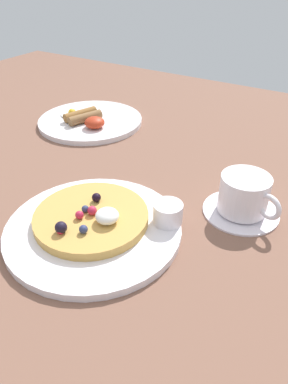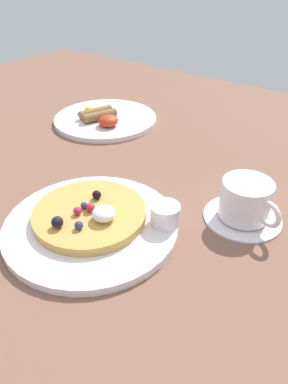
{
  "view_description": "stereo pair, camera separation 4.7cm",
  "coord_description": "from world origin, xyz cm",
  "px_view_note": "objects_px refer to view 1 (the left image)",
  "views": [
    {
      "loc": [
        27.91,
        -39.73,
        36.28
      ],
      "look_at": [
        2.9,
        0.78,
        4.0
      ],
      "focal_mm": 33.6,
      "sensor_mm": 36.0,
      "label": 1
    },
    {
      "loc": [
        31.75,
        -37.09,
        36.28
      ],
      "look_at": [
        2.9,
        0.78,
        4.0
      ],
      "focal_mm": 33.6,
      "sensor_mm": 36.0,
      "label": 2
    }
  ],
  "objects_px": {
    "pancake_plate": "(94,229)",
    "breakfast_plate": "(91,121)",
    "coffee_saucer": "(241,211)",
    "coffee_cup": "(245,193)",
    "syrup_ramekin": "(168,213)"
  },
  "relations": [
    {
      "from": "syrup_ramekin",
      "to": "coffee_cup",
      "type": "distance_m",
      "value": 0.13
    },
    {
      "from": "coffee_saucer",
      "to": "coffee_cup",
      "type": "bearing_deg",
      "value": -23.83
    },
    {
      "from": "syrup_ramekin",
      "to": "breakfast_plate",
      "type": "xyz_separation_m",
      "value": [
        -0.36,
        0.26,
        -0.02
      ]
    },
    {
      "from": "pancake_plate",
      "to": "syrup_ramekin",
      "type": "xyz_separation_m",
      "value": [
        0.09,
        0.07,
        0.02
      ]
    },
    {
      "from": "pancake_plate",
      "to": "coffee_cup",
      "type": "distance_m",
      "value": 0.25
    },
    {
      "from": "pancake_plate",
      "to": "syrup_ramekin",
      "type": "distance_m",
      "value": 0.12
    },
    {
      "from": "syrup_ramekin",
      "to": "breakfast_plate",
      "type": "height_order",
      "value": "syrup_ramekin"
    },
    {
      "from": "syrup_ramekin",
      "to": "coffee_saucer",
      "type": "height_order",
      "value": "syrup_ramekin"
    },
    {
      "from": "pancake_plate",
      "to": "coffee_saucer",
      "type": "bearing_deg",
      "value": 43.43
    },
    {
      "from": "syrup_ramekin",
      "to": "breakfast_plate",
      "type": "distance_m",
      "value": 0.44
    },
    {
      "from": "pancake_plate",
      "to": "syrup_ramekin",
      "type": "relative_size",
      "value": 5.92
    },
    {
      "from": "coffee_cup",
      "to": "breakfast_plate",
      "type": "bearing_deg",
      "value": 160.25
    },
    {
      "from": "pancake_plate",
      "to": "coffee_cup",
      "type": "xyz_separation_m",
      "value": [
        0.18,
        0.17,
        0.03
      ]
    },
    {
      "from": "pancake_plate",
      "to": "breakfast_plate",
      "type": "height_order",
      "value": "same"
    },
    {
      "from": "pancake_plate",
      "to": "coffee_saucer",
      "type": "relative_size",
      "value": 2.16
    }
  ]
}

